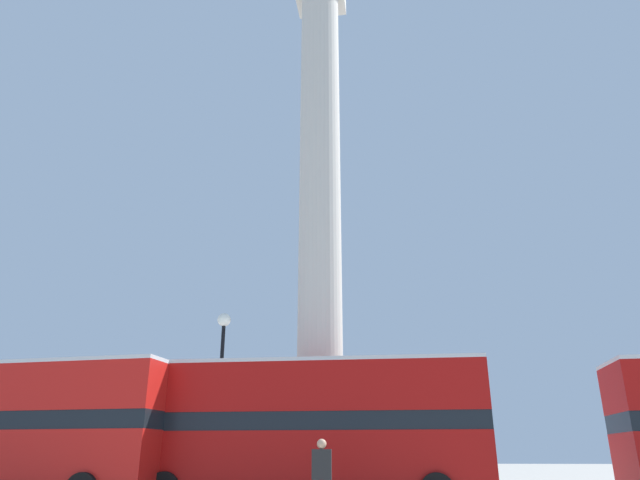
# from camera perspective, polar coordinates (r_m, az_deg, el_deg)

# --- Properties ---
(monument_column) EXTENTS (5.58, 5.58, 25.59)m
(monument_column) POSITION_cam_1_polar(r_m,az_deg,el_deg) (24.72, 0.00, -1.81)
(monument_column) COLOR beige
(monument_column) RESTS_ON ground_plane
(bus_a) EXTENTS (11.35, 3.53, 4.30)m
(bus_a) POSITION_cam_1_polar(r_m,az_deg,el_deg) (22.12, -28.87, -15.89)
(bus_a) COLOR red
(bus_a) RESTS_ON ground_plane
(bus_c) EXTENTS (11.40, 2.90, 4.32)m
(bus_c) POSITION_cam_1_polar(r_m,az_deg,el_deg) (19.16, -1.60, -17.90)
(bus_c) COLOR #A80F0C
(bus_c) RESTS_ON ground_plane
(equestrian_statue) EXTENTS (4.08, 3.48, 5.66)m
(equestrian_statue) POSITION_cam_1_polar(r_m,az_deg,el_deg) (29.75, -18.42, -19.63)
(equestrian_statue) COLOR beige
(equestrian_statue) RESTS_ON ground_plane
(street_lamp) EXTENTS (0.50, 0.50, 6.49)m
(street_lamp) POSITION_cam_1_polar(r_m,az_deg,el_deg) (21.64, -9.91, -13.42)
(street_lamp) COLOR black
(street_lamp) RESTS_ON ground_plane
(pedestrian_near_lamp) EXTENTS (0.49, 0.24, 1.83)m
(pedestrian_near_lamp) POSITION_cam_1_polar(r_m,az_deg,el_deg) (14.99, 0.17, -22.23)
(pedestrian_near_lamp) COLOR #4C473D
(pedestrian_near_lamp) RESTS_ON ground_plane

